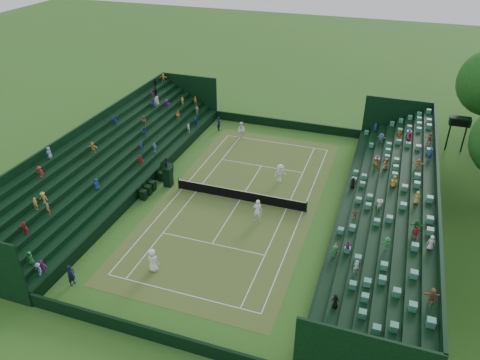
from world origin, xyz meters
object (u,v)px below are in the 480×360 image
Objects in this scene: umpire_chair at (168,174)px; player_far_west at (242,130)px; player_near_west at (153,260)px; player_near_east at (258,211)px; tennis_net at (240,195)px; player_far_east at (280,173)px.

umpire_chair is 1.54× the size of player_far_west.
player_far_west is (3.01, 11.66, -0.29)m from umpire_chair.
umpire_chair reaches higher than player_far_west.
umpire_chair is at bearing -63.36° from player_near_west.
player_near_west is at bearing 51.23° from player_near_east.
tennis_net is at bearing -51.58° from player_far_west.
player_near_west is at bearing -66.81° from player_far_west.
tennis_net is at bearing -154.81° from player_far_east.
player_far_east is (0.09, 6.67, -0.14)m from player_near_east.
player_near_east reaches higher than tennis_net.
umpire_chair is 9.62m from player_near_east.
player_near_west is 0.98× the size of player_far_west.
umpire_chair reaches higher than player_far_east.
player_near_east is at bearing -46.74° from tennis_net.
umpire_chair is at bearing -84.27° from player_far_west.
tennis_net is 6.40× the size of player_far_west.
tennis_net is 10.81m from player_near_west.
player_near_east is 1.11× the size of player_far_west.
player_far_west is 9.92m from player_far_east.
umpire_chair is at bearing 178.59° from tennis_net.
umpire_chair is 1.56× the size of player_near_west.
player_near_west is 22.31m from player_far_west.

